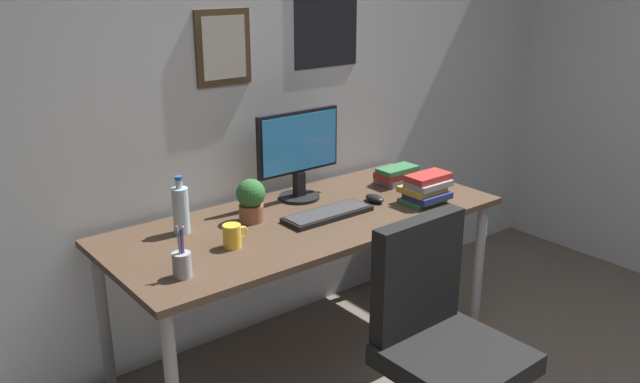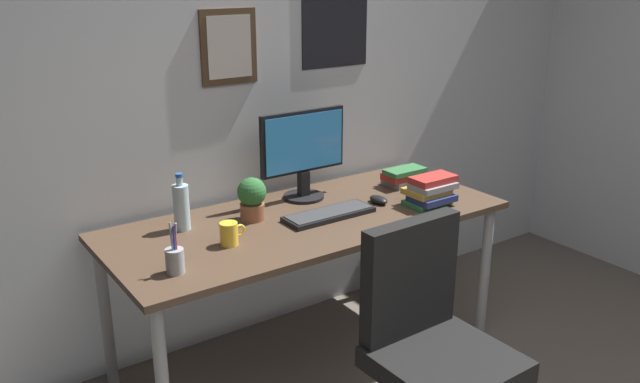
% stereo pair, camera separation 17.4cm
% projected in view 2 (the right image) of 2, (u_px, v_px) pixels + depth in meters
% --- Properties ---
extents(wall_back, '(4.40, 0.10, 2.60)m').
position_uv_depth(wall_back, '(269.00, 77.00, 3.23)').
color(wall_back, silver).
rests_on(wall_back, ground_plane).
extents(desk, '(1.83, 0.77, 0.74)m').
position_uv_depth(desk, '(308.00, 231.00, 3.02)').
color(desk, '#4C3828').
rests_on(desk, ground_plane).
extents(office_chair, '(0.55, 0.57, 0.95)m').
position_uv_depth(office_chair, '(430.00, 338.00, 2.42)').
color(office_chair, black).
rests_on(office_chair, ground_plane).
extents(monitor, '(0.46, 0.20, 0.43)m').
position_uv_depth(monitor, '(303.00, 151.00, 3.17)').
color(monitor, black).
rests_on(monitor, desk).
extents(keyboard, '(0.43, 0.15, 0.03)m').
position_uv_depth(keyboard, '(329.00, 214.00, 3.00)').
color(keyboard, black).
rests_on(keyboard, desk).
extents(computer_mouse, '(0.06, 0.11, 0.04)m').
position_uv_depth(computer_mouse, '(379.00, 200.00, 3.17)').
color(computer_mouse, black).
rests_on(computer_mouse, desk).
extents(water_bottle, '(0.07, 0.07, 0.25)m').
position_uv_depth(water_bottle, '(181.00, 206.00, 2.83)').
color(water_bottle, silver).
rests_on(water_bottle, desk).
extents(coffee_mug_near, '(0.11, 0.07, 0.10)m').
position_uv_depth(coffee_mug_near, '(229.00, 234.00, 2.69)').
color(coffee_mug_near, yellow).
rests_on(coffee_mug_near, desk).
extents(potted_plant, '(0.13, 0.13, 0.19)m').
position_uv_depth(potted_plant, '(252.00, 197.00, 2.94)').
color(potted_plant, brown).
rests_on(potted_plant, desk).
extents(pen_cup, '(0.07, 0.07, 0.20)m').
position_uv_depth(pen_cup, '(175.00, 259.00, 2.44)').
color(pen_cup, '#9EA0A5').
rests_on(pen_cup, desk).
extents(book_stack_left, '(0.24, 0.18, 0.14)m').
position_uv_depth(book_stack_left, '(431.00, 191.00, 3.13)').
color(book_stack_left, '#33723F').
rests_on(book_stack_left, desk).
extents(book_stack_right, '(0.21, 0.15, 0.09)m').
position_uv_depth(book_stack_right, '(403.00, 177.00, 3.43)').
color(book_stack_right, gray).
rests_on(book_stack_right, desk).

